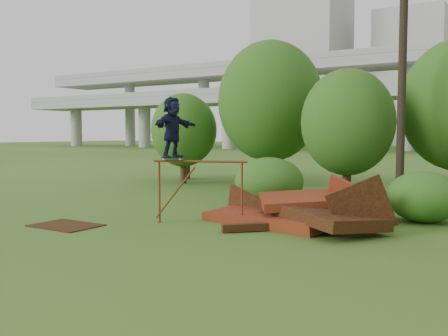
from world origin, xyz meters
The scene contains 15 objects.
ground centered at (0.00, 0.00, 0.00)m, with size 240.00×240.00×0.00m, color #2D5116.
scrap_pile centered at (0.97, 2.99, 0.36)m, with size 5.48×3.66×1.85m.
grind_rail centered at (-1.44, 1.75, 1.30)m, with size 2.54×1.01×1.81m.
skateboard centered at (-2.19, 1.46, 1.86)m, with size 0.69×0.40×0.07m.
skater centered at (-2.19, 1.46, 2.74)m, with size 1.59×0.51×1.72m, color black.
flat_plate centered at (-4.44, -0.46, 0.01)m, with size 1.83×1.31×0.03m, color #331A0A.
tree_0 centered at (-8.72, 10.77, 2.72)m, with size 3.26×3.26×4.60m.
tree_1 centered at (-4.29, 11.80, 4.09)m, with size 5.02×5.02×6.98m.
tree_2 centered at (0.37, 9.15, 2.99)m, with size 3.59×3.59×5.06m.
tree_6 centered at (-10.03, 12.90, 2.74)m, with size 3.35×3.35×4.68m.
shrub_left centered at (-1.43, 6.02, 0.86)m, with size 2.49×2.29×1.72m, color #244813.
shrub_right centered at (3.87, 5.38, 0.74)m, with size 2.09×1.92×1.48m, color #244813.
utility_pole centered at (2.54, 8.30, 4.58)m, with size 1.40×0.28×9.00m.
building_left centered at (-38.00, 95.00, 17.50)m, with size 18.00×16.00×35.00m, color #9E9E99.
building_right centered at (-16.00, 102.00, 14.00)m, with size 14.00×14.00×28.00m, color #9E9E99.
Camera 1 is at (6.52, -9.75, 2.57)m, focal length 40.00 mm.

